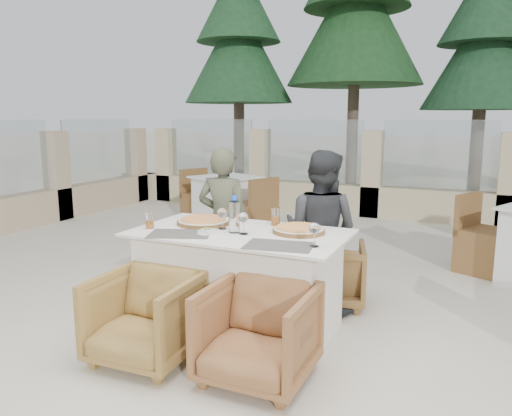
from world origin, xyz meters
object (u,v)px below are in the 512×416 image
at_px(pizza_right, 299,229).
at_px(olive_dish, 207,231).
at_px(dining_table, 240,281).
at_px(wine_glass_centre, 222,217).
at_px(diner_right, 320,231).
at_px(water_bottle, 234,214).
at_px(armchair_far_right, 330,273).
at_px(wine_glass_corner, 314,233).
at_px(armchair_near_right, 258,333).
at_px(wine_glass_near, 243,222).
at_px(armchair_far_left, 240,256).
at_px(pizza_left, 203,221).
at_px(armchair_near_left, 145,318).
at_px(beer_glass_left, 150,220).
at_px(diner_left, 224,222).
at_px(beer_glass_right, 276,216).
at_px(bg_table_a, 226,203).

bearing_deg(pizza_right, olive_dish, -152.66).
relative_size(dining_table, wine_glass_centre, 8.70).
bearing_deg(dining_table, diner_right, 56.24).
distance_m(water_bottle, armchair_far_right, 1.18).
height_order(wine_glass_corner, armchair_far_right, wine_glass_corner).
relative_size(pizza_right, water_bottle, 1.40).
relative_size(dining_table, olive_dish, 14.55).
xyz_separation_m(armchair_far_right, armchair_near_right, (-0.04, -1.45, 0.03)).
height_order(wine_glass_centre, armchair_near_right, wine_glass_centre).
xyz_separation_m(pizza_right, wine_glass_near, (-0.35, -0.21, 0.07)).
bearing_deg(dining_table, armchair_far_left, 116.42).
xyz_separation_m(pizza_left, armchair_near_left, (0.03, -0.84, -0.50)).
height_order(wine_glass_near, beer_glass_left, wine_glass_near).
relative_size(olive_dish, armchair_far_right, 0.18).
bearing_deg(armchair_far_left, beer_glass_left, 82.63).
xyz_separation_m(pizza_left, armchair_near_right, (0.82, -0.76, -0.49)).
bearing_deg(armchair_near_left, olive_dish, 71.57).
bearing_deg(olive_dish, pizza_right, 27.34).
xyz_separation_m(pizza_right, diner_left, (-0.90, 0.50, -0.12)).
relative_size(dining_table, pizza_left, 3.79).
height_order(armchair_near_right, diner_left, diner_left).
bearing_deg(diner_right, wine_glass_centre, 53.62).
bearing_deg(armchair_near_right, wine_glass_corner, 65.25).
xyz_separation_m(water_bottle, armchair_near_left, (-0.33, -0.68, -0.61)).
distance_m(water_bottle, wine_glass_corner, 0.69).
xyz_separation_m(wine_glass_near, armchair_far_right, (0.42, 0.88, -0.59)).
bearing_deg(wine_glass_centre, pizza_left, 157.16).
bearing_deg(diner_right, beer_glass_right, 58.29).
bearing_deg(dining_table, pizza_right, 19.61).
bearing_deg(bg_table_a, diner_right, -23.22).
bearing_deg(armchair_near_right, pizza_left, 137.24).
relative_size(olive_dish, armchair_far_left, 0.16).
relative_size(pizza_left, wine_glass_near, 2.29).
bearing_deg(wine_glass_corner, wine_glass_near, 167.59).
bearing_deg(armchair_near_right, dining_table, 124.50).
xyz_separation_m(wine_glass_corner, armchair_near_left, (-1.00, -0.53, -0.56)).
height_order(water_bottle, diner_left, diner_left).
height_order(beer_glass_left, armchair_far_right, beer_glass_left).
distance_m(armchair_near_left, diner_left, 1.42).
relative_size(armchair_far_right, armchair_near_left, 0.91).
bearing_deg(pizza_right, diner_left, 151.10).
xyz_separation_m(olive_dish, armchair_near_left, (-0.16, -0.56, -0.49)).
distance_m(pizza_left, wine_glass_near, 0.49).
xyz_separation_m(dining_table, wine_glass_near, (0.06, -0.07, 0.48)).
relative_size(wine_glass_near, wine_glass_corner, 1.00).
relative_size(pizza_left, bg_table_a, 0.26).
relative_size(wine_glass_centre, olive_dish, 1.67).
relative_size(beer_glass_right, diner_right, 0.11).
bearing_deg(water_bottle, diner_left, 123.73).
bearing_deg(pizza_right, diner_right, 88.14).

